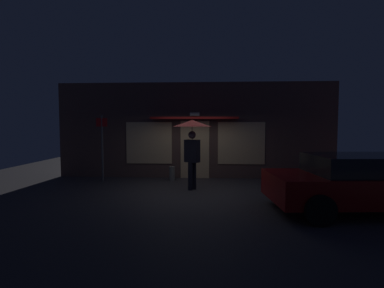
% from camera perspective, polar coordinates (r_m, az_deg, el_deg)
% --- Properties ---
extents(ground_plane, '(18.00, 18.00, 0.00)m').
position_cam_1_polar(ground_plane, '(9.06, -0.08, -9.22)').
color(ground_plane, '#38353A').
extents(building_facade, '(10.66, 1.00, 3.67)m').
position_cam_1_polar(building_facade, '(11.17, 0.61, 2.68)').
color(building_facade, brown).
rests_on(building_facade, ground).
extents(person_with_umbrella, '(1.19, 1.19, 2.19)m').
position_cam_1_polar(person_with_umbrella, '(8.99, 0.02, 2.03)').
color(person_with_umbrella, black).
rests_on(person_with_umbrella, ground).
extents(parked_car, '(4.51, 2.34, 1.34)m').
position_cam_1_polar(parked_car, '(7.90, 30.97, -6.48)').
color(parked_car, maroon).
rests_on(parked_car, ground).
extents(street_sign_post, '(0.40, 0.07, 2.39)m').
position_cam_1_polar(street_sign_post, '(10.81, -17.32, -0.03)').
color(street_sign_post, '#595B60').
rests_on(street_sign_post, ground).
extents(sidewalk_bollard, '(0.20, 0.20, 0.53)m').
position_cam_1_polar(sidewalk_bollard, '(10.63, -3.96, -5.85)').
color(sidewalk_bollard, slate).
rests_on(sidewalk_bollard, ground).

